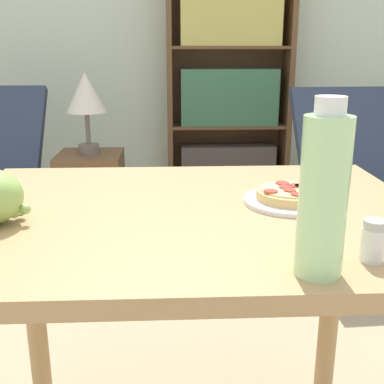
{
  "coord_description": "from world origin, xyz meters",
  "views": [
    {
      "loc": [
        -0.01,
        -0.94,
        1.08
      ],
      "look_at": [
        0.03,
        -0.02,
        0.81
      ],
      "focal_mm": 45.0,
      "sensor_mm": 36.0,
      "label": 1
    }
  ],
  "objects_px": {
    "drink_bottle": "(323,195)",
    "bookshelf": "(229,94)",
    "lounge_chair_far": "(361,207)",
    "side_table": "(92,202)",
    "salt_shaker": "(373,241)",
    "pizza_on_plate": "(291,197)",
    "table_lamp": "(86,97)"
  },
  "relations": [
    {
      "from": "side_table",
      "to": "table_lamp",
      "type": "relative_size",
      "value": 1.28
    },
    {
      "from": "drink_bottle",
      "to": "lounge_chair_far",
      "type": "distance_m",
      "value": 1.93
    },
    {
      "from": "pizza_on_plate",
      "to": "salt_shaker",
      "type": "height_order",
      "value": "salt_shaker"
    },
    {
      "from": "lounge_chair_far",
      "to": "table_lamp",
      "type": "bearing_deg",
      "value": 168.92
    },
    {
      "from": "pizza_on_plate",
      "to": "side_table",
      "type": "relative_size",
      "value": 0.39
    },
    {
      "from": "side_table",
      "to": "table_lamp",
      "type": "distance_m",
      "value": 0.57
    },
    {
      "from": "drink_bottle",
      "to": "lounge_chair_far",
      "type": "xyz_separation_m",
      "value": [
        0.77,
        1.67,
        -0.59
      ]
    },
    {
      "from": "lounge_chair_far",
      "to": "bookshelf",
      "type": "distance_m",
      "value": 1.31
    },
    {
      "from": "salt_shaker",
      "to": "side_table",
      "type": "xyz_separation_m",
      "value": [
        -0.76,
        1.84,
        -0.51
      ]
    },
    {
      "from": "drink_bottle",
      "to": "lounge_chair_far",
      "type": "height_order",
      "value": "drink_bottle"
    },
    {
      "from": "side_table",
      "to": "lounge_chair_far",
      "type": "bearing_deg",
      "value": -8.26
    },
    {
      "from": "drink_bottle",
      "to": "bookshelf",
      "type": "bearing_deg",
      "value": 86.03
    },
    {
      "from": "pizza_on_plate",
      "to": "bookshelf",
      "type": "bearing_deg",
      "value": 86.51
    },
    {
      "from": "pizza_on_plate",
      "to": "side_table",
      "type": "xyz_separation_m",
      "value": [
        -0.7,
        1.53,
        -0.49
      ]
    },
    {
      "from": "salt_shaker",
      "to": "side_table",
      "type": "height_order",
      "value": "salt_shaker"
    },
    {
      "from": "drink_bottle",
      "to": "table_lamp",
      "type": "distance_m",
      "value": 1.99
    },
    {
      "from": "drink_bottle",
      "to": "side_table",
      "type": "height_order",
      "value": "drink_bottle"
    },
    {
      "from": "pizza_on_plate",
      "to": "salt_shaker",
      "type": "relative_size",
      "value": 3.0
    },
    {
      "from": "lounge_chair_far",
      "to": "side_table",
      "type": "height_order",
      "value": "lounge_chair_far"
    },
    {
      "from": "lounge_chair_far",
      "to": "table_lamp",
      "type": "height_order",
      "value": "table_lamp"
    },
    {
      "from": "lounge_chair_far",
      "to": "bookshelf",
      "type": "relative_size",
      "value": 0.54
    },
    {
      "from": "drink_bottle",
      "to": "side_table",
      "type": "bearing_deg",
      "value": 109.31
    },
    {
      "from": "salt_shaker",
      "to": "lounge_chair_far",
      "type": "xyz_separation_m",
      "value": [
        0.66,
        1.63,
        -0.5
      ]
    },
    {
      "from": "salt_shaker",
      "to": "table_lamp",
      "type": "bearing_deg",
      "value": 112.49
    },
    {
      "from": "pizza_on_plate",
      "to": "side_table",
      "type": "bearing_deg",
      "value": 114.72
    },
    {
      "from": "side_table",
      "to": "table_lamp",
      "type": "height_order",
      "value": "table_lamp"
    },
    {
      "from": "lounge_chair_far",
      "to": "bookshelf",
      "type": "height_order",
      "value": "bookshelf"
    },
    {
      "from": "salt_shaker",
      "to": "table_lamp",
      "type": "relative_size",
      "value": 0.17
    },
    {
      "from": "drink_bottle",
      "to": "bookshelf",
      "type": "relative_size",
      "value": 0.17
    },
    {
      "from": "lounge_chair_far",
      "to": "side_table",
      "type": "distance_m",
      "value": 1.44
    },
    {
      "from": "pizza_on_plate",
      "to": "table_lamp",
      "type": "bearing_deg",
      "value": 114.72
    },
    {
      "from": "lounge_chair_far",
      "to": "side_table",
      "type": "xyz_separation_m",
      "value": [
        -1.42,
        0.21,
        -0.01
      ]
    }
  ]
}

